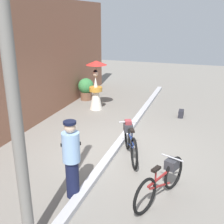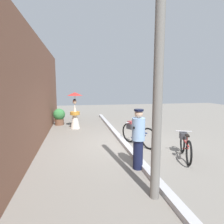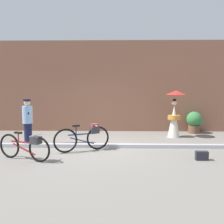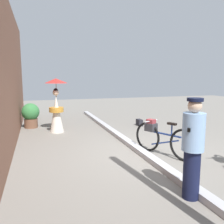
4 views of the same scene
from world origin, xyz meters
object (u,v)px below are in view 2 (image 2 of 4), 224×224
object	(u,v)px
person_officer	(138,138)
utility_pole	(158,75)
bicycle_far_side	(137,133)
person_with_parasol	(75,111)
potted_plant_by_door	(59,116)
backpack_on_pavement	(134,123)
bicycle_near_officer	(185,145)

from	to	relation	value
person_officer	utility_pole	size ratio (longest dim) A/B	0.33
bicycle_far_side	utility_pole	distance (m)	3.95
person_officer	person_with_parasol	size ratio (longest dim) A/B	0.86
potted_plant_by_door	person_officer	bearing A→B (deg)	-158.58
person_officer	potted_plant_by_door	bearing A→B (deg)	21.42
person_officer	bicycle_far_side	bearing A→B (deg)	-17.09
person_officer	backpack_on_pavement	bearing A→B (deg)	-16.11
utility_pole	person_with_parasol	bearing A→B (deg)	12.96
person_with_parasol	utility_pole	xyz separation A→B (m)	(-6.65, -1.53, 1.48)
person_officer	utility_pole	bearing A→B (deg)	175.86
utility_pole	backpack_on_pavement	bearing A→B (deg)	-13.81
bicycle_near_officer	person_with_parasol	xyz separation A→B (m)	(4.79, 3.31, 0.52)
bicycle_near_officer	potted_plant_by_door	size ratio (longest dim) A/B	1.78
potted_plant_by_door	utility_pole	world-z (taller)	utility_pole
potted_plant_by_door	utility_pole	distance (m)	8.28
person_officer	person_with_parasol	xyz separation A→B (m)	(5.30, 1.63, 0.07)
bicycle_far_side	person_officer	size ratio (longest dim) A/B	1.05
person_officer	potted_plant_by_door	xyz separation A→B (m)	(6.36, 2.49, -0.34)
bicycle_near_officer	potted_plant_by_door	xyz separation A→B (m)	(5.85, 4.17, 0.11)
bicycle_near_officer	utility_pole	size ratio (longest dim) A/B	0.34
person_officer	person_with_parasol	world-z (taller)	person_with_parasol
bicycle_far_side	backpack_on_pavement	xyz separation A→B (m)	(3.41, -0.95, -0.31)
person_with_parasol	potted_plant_by_door	bearing A→B (deg)	39.36
bicycle_far_side	utility_pole	size ratio (longest dim) A/B	0.35
person_with_parasol	potted_plant_by_door	xyz separation A→B (m)	(1.06, 0.87, -0.41)
bicycle_near_officer	bicycle_far_side	bearing A→B (deg)	35.26
bicycle_near_officer	person_with_parasol	size ratio (longest dim) A/B	0.89
person_with_parasol	potted_plant_by_door	size ratio (longest dim) A/B	2.00
person_officer	backpack_on_pavement	xyz separation A→B (m)	(5.42, -1.56, -0.72)
person_with_parasol	utility_pole	world-z (taller)	utility_pole
bicycle_far_side	utility_pole	bearing A→B (deg)	167.97
person_with_parasol	potted_plant_by_door	world-z (taller)	person_with_parasol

